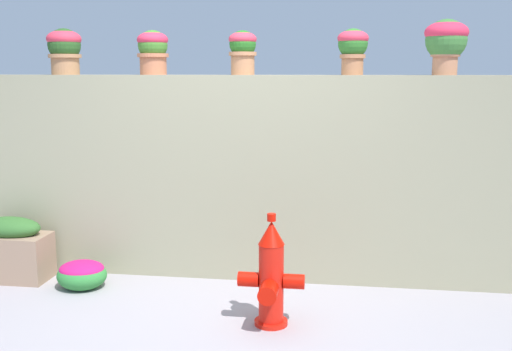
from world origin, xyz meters
name	(u,v)px	position (x,y,z in m)	size (l,w,h in m)	color
ground_plane	(218,338)	(0.00, 0.00, 0.00)	(24.00, 24.00, 0.00)	#9A9398
stone_wall	(248,177)	(0.00, 1.28, 0.85)	(5.47, 0.36, 1.69)	gray
potted_plant_1	(64,48)	(-1.56, 1.26, 1.92)	(0.29, 0.29, 0.39)	#AD774E
potted_plant_2	(153,49)	(-0.81, 1.32, 1.91)	(0.26, 0.26, 0.37)	#BD6D4A
potted_plant_3	(243,49)	(-0.05, 1.31, 1.90)	(0.23, 0.23, 0.36)	#BC7B52
potted_plant_4	(353,46)	(0.84, 1.27, 1.92)	(0.25, 0.25, 0.36)	#B2714A
potted_plant_5	(446,40)	(1.55, 1.25, 1.96)	(0.33, 0.33, 0.43)	#BC7A56
fire_hydrant	(271,277)	(0.32, 0.25, 0.34)	(0.46, 0.36, 0.78)	red
flower_bush_left	(82,273)	(-1.27, 0.75, 0.12)	(0.40, 0.36, 0.23)	#318339
planter_box	(11,250)	(-1.94, 0.86, 0.26)	(0.63, 0.33, 0.53)	#97775F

